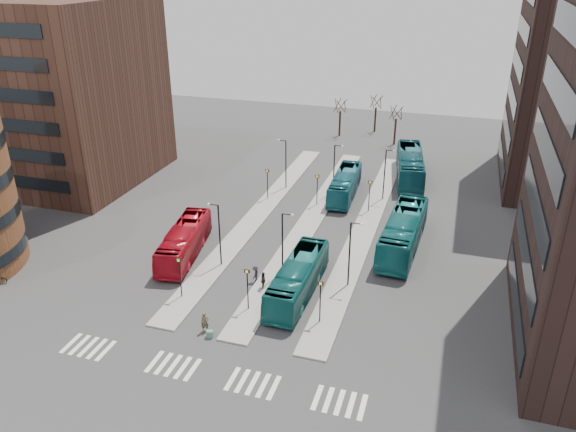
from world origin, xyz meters
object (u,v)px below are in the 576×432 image
(teal_bus_b, at_px, (345,184))
(commuter_c, at_px, (256,274))
(suitcase, at_px, (210,334))
(commuter_b, at_px, (263,281))
(teal_bus_a, at_px, (298,278))
(commuter_a, at_px, (179,266))
(teal_bus_d, at_px, (410,166))
(red_bus, at_px, (184,241))
(traveller, at_px, (205,322))
(teal_bus_c, at_px, (403,232))

(teal_bus_b, height_order, commuter_c, teal_bus_b)
(suitcase, distance_m, commuter_b, 7.71)
(teal_bus_a, bearing_deg, commuter_a, -179.80)
(teal_bus_d, height_order, commuter_c, teal_bus_d)
(teal_bus_b, relative_size, commuter_b, 6.27)
(suitcase, distance_m, red_bus, 13.49)
(suitcase, xyz_separation_m, commuter_b, (1.61, 7.52, 0.56))
(teal_bus_b, xyz_separation_m, teal_bus_d, (6.77, 8.05, 0.33))
(suitcase, height_order, commuter_c, commuter_c)
(teal_bus_b, bearing_deg, red_bus, -123.72)
(suitcase, relative_size, commuter_c, 0.39)
(commuter_a, bearing_deg, traveller, 118.81)
(commuter_c, bearing_deg, commuter_b, 46.39)
(teal_bus_a, relative_size, commuter_a, 7.41)
(traveller, relative_size, commuter_b, 0.98)
(teal_bus_b, relative_size, commuter_a, 7.17)
(red_bus, relative_size, commuter_a, 7.23)
(teal_bus_a, height_order, commuter_a, teal_bus_a)
(teal_bus_b, relative_size, teal_bus_d, 0.82)
(teal_bus_a, distance_m, traveller, 8.94)
(suitcase, relative_size, teal_bus_b, 0.05)
(red_bus, relative_size, commuter_b, 6.32)
(suitcase, relative_size, teal_bus_c, 0.05)
(commuter_b, distance_m, commuter_c, 1.53)
(teal_bus_b, xyz_separation_m, teal_bus_c, (8.23, -11.33, 0.30))
(red_bus, xyz_separation_m, teal_bus_d, (18.31, 27.05, 0.32))
(red_bus, relative_size, teal_bus_d, 0.83)
(teal_bus_c, height_order, commuter_a, teal_bus_c)
(red_bus, relative_size, teal_bus_c, 0.84)
(teal_bus_d, relative_size, commuter_a, 8.76)
(commuter_c, bearing_deg, teal_bus_d, 161.14)
(suitcase, xyz_separation_m, traveller, (-0.65, 0.57, 0.54))
(commuter_c, bearing_deg, red_bus, -106.74)
(commuter_a, xyz_separation_m, commuter_c, (7.14, 0.70, 0.01))
(teal_bus_d, xyz_separation_m, commuter_c, (-10.16, -29.52, -1.07))
(commuter_a, distance_m, commuter_c, 7.17)
(teal_bus_a, distance_m, teal_bus_d, 30.95)
(traveller, bearing_deg, teal_bus_b, 47.49)
(teal_bus_c, bearing_deg, teal_bus_a, -121.41)
(teal_bus_a, height_order, teal_bus_c, teal_bus_c)
(teal_bus_b, bearing_deg, traveller, -101.22)
(commuter_a, bearing_deg, teal_bus_c, -160.47)
(commuter_b, xyz_separation_m, commuter_c, (-1.11, 1.06, -0.10))
(teal_bus_a, height_order, traveller, teal_bus_a)
(suitcase, bearing_deg, traveller, 121.87)
(teal_bus_b, xyz_separation_m, commuter_b, (-2.29, -22.53, -0.64))
(teal_bus_a, bearing_deg, teal_bus_d, 79.62)
(teal_bus_b, relative_size, commuter_c, 7.07)
(commuter_c, bearing_deg, traveller, -8.07)
(suitcase, bearing_deg, teal_bus_c, 40.22)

